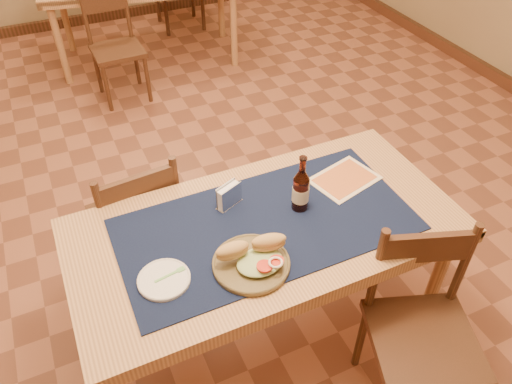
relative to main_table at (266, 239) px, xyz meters
name	(u,v)px	position (x,y,z in m)	size (l,w,h in m)	color
room	(189,0)	(0.00, 0.80, 0.73)	(6.04, 7.04, 2.84)	#9C5D44
main_table	(266,239)	(0.00, 0.00, 0.00)	(1.60, 0.80, 0.75)	tan
placemat	(266,224)	(0.00, 0.00, 0.09)	(1.20, 0.60, 0.01)	#0E1833
baseboard	(208,221)	(0.00, 0.80, -0.62)	(6.00, 7.00, 0.10)	#4D2A1B
chair_main_far	(138,220)	(-0.44, 0.56, -0.21)	(0.44, 0.44, 0.88)	#4D2A1B
chair_main_near	(421,329)	(0.44, -0.54, -0.20)	(0.53, 0.53, 0.90)	#4D2A1B
chair_back_near	(116,46)	(-0.09, 2.61, -0.23)	(0.40, 0.40, 0.84)	#4D2A1B
sandwich_plate	(253,259)	(-0.14, -0.17, 0.12)	(0.29, 0.29, 0.11)	brown
side_plate	(164,279)	(-0.46, -0.11, 0.10)	(0.19, 0.19, 0.02)	white
fork	(172,274)	(-0.43, -0.10, 0.10)	(0.12, 0.03, 0.00)	#73C36B
beer_bottle	(301,190)	(0.17, 0.03, 0.19)	(0.07, 0.07, 0.27)	#46170C
napkin_holder	(229,196)	(-0.09, 0.17, 0.14)	(0.13, 0.09, 0.11)	silver
menu_card	(344,179)	(0.44, 0.11, 0.09)	(0.33, 0.28, 0.01)	beige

